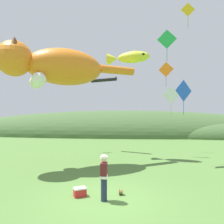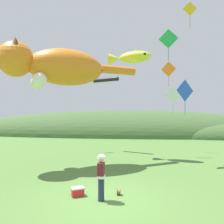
# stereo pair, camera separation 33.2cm
# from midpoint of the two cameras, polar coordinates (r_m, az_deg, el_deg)

# --- Properties ---
(ground_plane) EXTENTS (120.00, 120.00, 0.00)m
(ground_plane) POSITION_cam_midpoint_polar(r_m,az_deg,el_deg) (9.27, -2.99, -21.78)
(ground_plane) COLOR #517A38
(distant_hill_ridge) EXTENTS (58.82, 13.67, 7.80)m
(distant_hill_ridge) POSITION_cam_midpoint_polar(r_m,az_deg,el_deg) (35.48, 4.41, -5.92)
(distant_hill_ridge) COLOR #426033
(distant_hill_ridge) RESTS_ON ground
(festival_attendant) EXTENTS (0.30, 0.42, 1.77)m
(festival_attendant) POSITION_cam_midpoint_polar(r_m,az_deg,el_deg) (8.80, -3.25, -16.40)
(festival_attendant) COLOR #232D47
(festival_attendant) RESTS_ON ground
(kite_spool) EXTENTS (0.14, 0.25, 0.25)m
(kite_spool) POSITION_cam_midpoint_polar(r_m,az_deg,el_deg) (9.64, 1.29, -20.14)
(kite_spool) COLOR olive
(kite_spool) RESTS_ON ground
(picnic_cooler) EXTENTS (0.58, 0.51, 0.36)m
(picnic_cooler) POSITION_cam_midpoint_polar(r_m,az_deg,el_deg) (9.58, -9.43, -19.91)
(picnic_cooler) COLOR red
(picnic_cooler) RESTS_ON ground
(kite_giant_cat) EXTENTS (8.24, 5.26, 2.77)m
(kite_giant_cat) POSITION_cam_midpoint_polar(r_m,az_deg,el_deg) (14.68, -15.26, 11.43)
(kite_giant_cat) COLOR orange
(kite_fish_windsock) EXTENTS (3.49, 1.73, 1.04)m
(kite_fish_windsock) POSITION_cam_midpoint_polar(r_m,az_deg,el_deg) (17.64, 3.85, 14.04)
(kite_fish_windsock) COLOR yellow
(kite_tube_streamer) EXTENTS (2.57, 1.45, 0.44)m
(kite_tube_streamer) POSITION_cam_midpoint_polar(r_m,az_deg,el_deg) (20.22, -2.82, 8.40)
(kite_tube_streamer) COLOR black
(kite_diamond_gold) EXTENTS (1.04, 0.05, 1.94)m
(kite_diamond_gold) POSITION_cam_midpoint_polar(r_m,az_deg,el_deg) (18.81, 18.70, 23.96)
(kite_diamond_gold) COLOR yellow
(kite_diamond_red) EXTENTS (0.80, 0.48, 1.82)m
(kite_diamond_red) POSITION_cam_midpoint_polar(r_m,az_deg,el_deg) (21.10, -11.64, 12.49)
(kite_diamond_red) COLOR red
(kite_diamond_blue) EXTENTS (1.26, 0.79, 2.37)m
(kite_diamond_blue) POSITION_cam_midpoint_polar(r_m,az_deg,el_deg) (15.38, 17.61, 5.28)
(kite_diamond_blue) COLOR blue
(kite_diamond_green) EXTENTS (1.38, 0.22, 2.30)m
(kite_diamond_green) POSITION_cam_midpoint_polar(r_m,az_deg,el_deg) (16.99, 13.59, 17.96)
(kite_diamond_green) COLOR green
(kite_diamond_white) EXTENTS (1.40, 0.03, 2.30)m
(kite_diamond_white) POSITION_cam_midpoint_polar(r_m,az_deg,el_deg) (18.30, 14.65, 4.26)
(kite_diamond_white) COLOR white
(kite_diamond_orange) EXTENTS (1.28, 0.58, 2.30)m
(kite_diamond_orange) POSITION_cam_midpoint_polar(r_m,az_deg,el_deg) (21.13, 13.49, 10.72)
(kite_diamond_orange) COLOR orange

